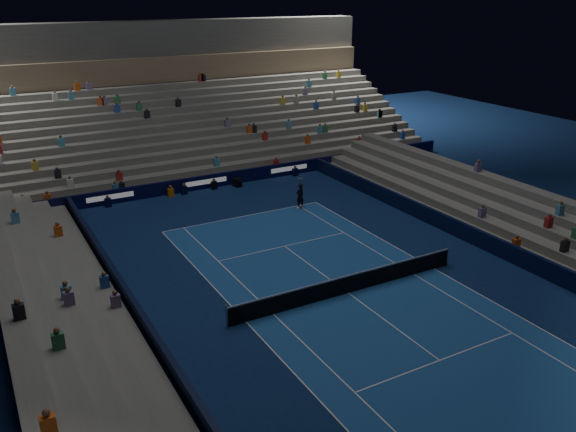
# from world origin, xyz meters

# --- Properties ---
(ground) EXTENTS (90.00, 90.00, 0.00)m
(ground) POSITION_xyz_m (0.00, 0.00, 0.00)
(ground) COLOR #0C204C
(ground) RESTS_ON ground
(court_surface) EXTENTS (10.97, 23.77, 0.01)m
(court_surface) POSITION_xyz_m (0.00, 0.00, 0.01)
(court_surface) COLOR #1B4C95
(court_surface) RESTS_ON ground
(sponsor_barrier_far) EXTENTS (44.00, 0.25, 1.00)m
(sponsor_barrier_far) POSITION_xyz_m (0.00, 18.50, 0.50)
(sponsor_barrier_far) COLOR black
(sponsor_barrier_far) RESTS_ON ground
(sponsor_barrier_east) EXTENTS (0.25, 37.00, 1.00)m
(sponsor_barrier_east) POSITION_xyz_m (9.70, 0.00, 0.50)
(sponsor_barrier_east) COLOR black
(sponsor_barrier_east) RESTS_ON ground
(sponsor_barrier_west) EXTENTS (0.25, 37.00, 1.00)m
(sponsor_barrier_west) POSITION_xyz_m (-9.70, 0.00, 0.50)
(sponsor_barrier_west) COLOR black
(sponsor_barrier_west) RESTS_ON ground
(grandstand_main) EXTENTS (44.00, 15.20, 11.20)m
(grandstand_main) POSITION_xyz_m (0.00, 27.90, 3.38)
(grandstand_main) COLOR slate
(grandstand_main) RESTS_ON ground
(grandstand_east) EXTENTS (5.00, 37.00, 2.50)m
(grandstand_east) POSITION_xyz_m (13.17, 0.00, 0.92)
(grandstand_east) COLOR slate
(grandstand_east) RESTS_ON ground
(grandstand_west) EXTENTS (5.00, 37.00, 2.50)m
(grandstand_west) POSITION_xyz_m (-13.17, 0.00, 0.92)
(grandstand_west) COLOR slate
(grandstand_west) RESTS_ON ground
(tennis_net) EXTENTS (12.90, 0.10, 1.10)m
(tennis_net) POSITION_xyz_m (0.00, 0.00, 0.50)
(tennis_net) COLOR #B2B2B7
(tennis_net) RESTS_ON ground
(tennis_player) EXTENTS (0.69, 0.51, 1.73)m
(tennis_player) POSITION_xyz_m (3.96, 11.44, 0.86)
(tennis_player) COLOR black
(tennis_player) RESTS_ON ground
(broadcast_camera) EXTENTS (0.61, 1.00, 0.64)m
(broadcast_camera) POSITION_xyz_m (2.24, 17.78, 0.33)
(broadcast_camera) COLOR black
(broadcast_camera) RESTS_ON ground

